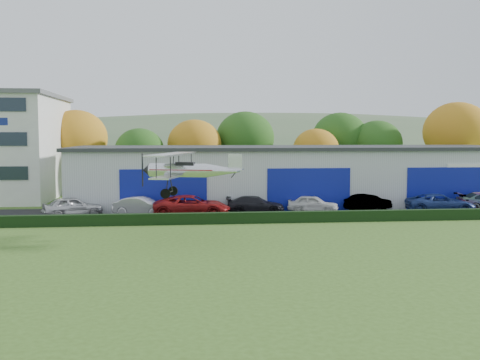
{
  "coord_description": "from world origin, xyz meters",
  "views": [
    {
      "loc": [
        -5.69,
        -23.75,
        6.37
      ],
      "look_at": [
        -1.82,
        12.23,
        3.46
      ],
      "focal_mm": 42.13,
      "sensor_mm": 36.0,
      "label": 1
    }
  ],
  "objects": [
    {
      "name": "distant_hills",
      "position": [
        -4.38,
        140.0,
        -13.05
      ],
      "size": [
        430.0,
        196.0,
        56.0
      ],
      "color": "#4C6642",
      "rests_on": "ground"
    },
    {
      "name": "car_6",
      "position": [
        15.42,
        19.76,
        0.81
      ],
      "size": [
        5.75,
        3.31,
        1.51
      ],
      "primitive_type": "imported",
      "rotation": [
        0.0,
        0.0,
        1.42
      ],
      "color": "navy",
      "rests_on": "apron"
    },
    {
      "name": "apron",
      "position": [
        3.0,
        21.0,
        0.03
      ],
      "size": [
        48.0,
        9.0,
        0.05
      ],
      "primitive_type": "cube",
      "color": "black",
      "rests_on": "ground"
    },
    {
      "name": "car_4",
      "position": [
        5.13,
        20.96,
        0.75
      ],
      "size": [
        4.42,
        2.97,
        1.4
      ],
      "primitive_type": "imported",
      "rotation": [
        0.0,
        0.0,
        1.22
      ],
      "color": "silver",
      "rests_on": "apron"
    },
    {
      "name": "car_2",
      "position": [
        -4.77,
        19.67,
        0.87
      ],
      "size": [
        6.15,
        3.26,
        1.65
      ],
      "primitive_type": "imported",
      "rotation": [
        0.0,
        0.0,
        1.48
      ],
      "color": "maroon",
      "rests_on": "apron"
    },
    {
      "name": "car_1",
      "position": [
        -8.68,
        20.67,
        0.78
      ],
      "size": [
        4.7,
        2.93,
        1.46
      ],
      "primitive_type": "imported",
      "rotation": [
        0.0,
        0.0,
        1.23
      ],
      "color": "silver",
      "rests_on": "apron"
    },
    {
      "name": "tree_belt",
      "position": [
        0.85,
        40.62,
        5.61
      ],
      "size": [
        75.7,
        13.22,
        10.12
      ],
      "color": "#3D2614",
      "rests_on": "ground"
    },
    {
      "name": "car_3",
      "position": [
        0.39,
        21.07,
        0.73
      ],
      "size": [
        4.92,
        2.59,
        1.36
      ],
      "primitive_type": "imported",
      "rotation": [
        0.0,
        0.0,
        1.42
      ],
      "color": "black",
      "rests_on": "apron"
    },
    {
      "name": "hedge",
      "position": [
        3.0,
        16.2,
        0.4
      ],
      "size": [
        46.0,
        0.6,
        0.8
      ],
      "primitive_type": "cube",
      "color": "black",
      "rests_on": "ground"
    },
    {
      "name": "biplane",
      "position": [
        -5.27,
        10.24,
        4.31
      ],
      "size": [
        6.27,
        7.11,
        2.65
      ],
      "rotation": [
        0.0,
        0.0,
        -0.27
      ],
      "color": "silver"
    },
    {
      "name": "ground",
      "position": [
        0.0,
        0.0,
        0.0
      ],
      "size": [
        300.0,
        300.0,
        0.0
      ],
      "primitive_type": "plane",
      "color": "#3C5D1D",
      "rests_on": "ground"
    },
    {
      "name": "car_0",
      "position": [
        -13.98,
        20.68,
        0.83
      ],
      "size": [
        4.91,
        3.33,
        1.55
      ],
      "primitive_type": "imported",
      "rotation": [
        0.0,
        0.0,
        1.93
      ],
      "color": "silver",
      "rests_on": "apron"
    },
    {
      "name": "car_5",
      "position": [
        9.98,
        21.6,
        0.74
      ],
      "size": [
        4.4,
        3.06,
        1.37
      ],
      "primitive_type": "imported",
      "rotation": [
        0.0,
        0.0,
        2.0
      ],
      "color": "gray",
      "rests_on": "apron"
    },
    {
      "name": "hangar",
      "position": [
        5.0,
        27.98,
        2.66
      ],
      "size": [
        40.6,
        12.6,
        5.3
      ],
      "color": "#B2B7BC",
      "rests_on": "ground"
    }
  ]
}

